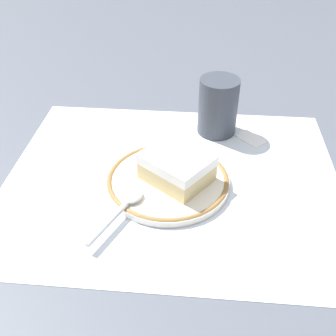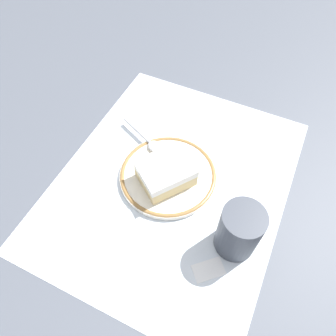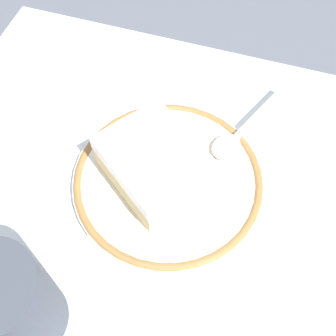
{
  "view_description": "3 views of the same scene",
  "coord_description": "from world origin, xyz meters",
  "px_view_note": "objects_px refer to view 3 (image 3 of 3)",
  "views": [
    {
      "loc": [
        -0.04,
        0.48,
        0.39
      ],
      "look_at": [
        0.01,
        0.01,
        0.03
      ],
      "focal_mm": 43.52,
      "sensor_mm": 36.0,
      "label": 1
    },
    {
      "loc": [
        -0.3,
        -0.13,
        0.51
      ],
      "look_at": [
        0.01,
        0.01,
        0.03
      ],
      "focal_mm": 33.95,
      "sensor_mm": 36.0,
      "label": 2
    },
    {
      "loc": [
        0.07,
        -0.18,
        0.37
      ],
      "look_at": [
        0.01,
        0.01,
        0.03
      ],
      "focal_mm": 45.64,
      "sensor_mm": 36.0,
      "label": 3
    }
  ],
  "objects_px": {
    "cake_slice": "(154,164)",
    "cup": "(11,307)",
    "plate": "(168,181)",
    "spoon": "(239,134)"
  },
  "relations": [
    {
      "from": "plate",
      "to": "cup",
      "type": "bearing_deg",
      "value": -114.86
    },
    {
      "from": "spoon",
      "to": "cup",
      "type": "relative_size",
      "value": 1.17
    },
    {
      "from": "plate",
      "to": "cake_slice",
      "type": "height_order",
      "value": "cake_slice"
    },
    {
      "from": "cake_slice",
      "to": "plate",
      "type": "bearing_deg",
      "value": 5.44
    },
    {
      "from": "cake_slice",
      "to": "spoon",
      "type": "xyz_separation_m",
      "value": [
        0.07,
        0.07,
        -0.02
      ]
    },
    {
      "from": "cake_slice",
      "to": "cup",
      "type": "distance_m",
      "value": 0.17
    },
    {
      "from": "plate",
      "to": "spoon",
      "type": "height_order",
      "value": "spoon"
    },
    {
      "from": "cake_slice",
      "to": "spoon",
      "type": "bearing_deg",
      "value": 46.46
    },
    {
      "from": "plate",
      "to": "spoon",
      "type": "distance_m",
      "value": 0.09
    },
    {
      "from": "cake_slice",
      "to": "cup",
      "type": "bearing_deg",
      "value": -111.02
    }
  ]
}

